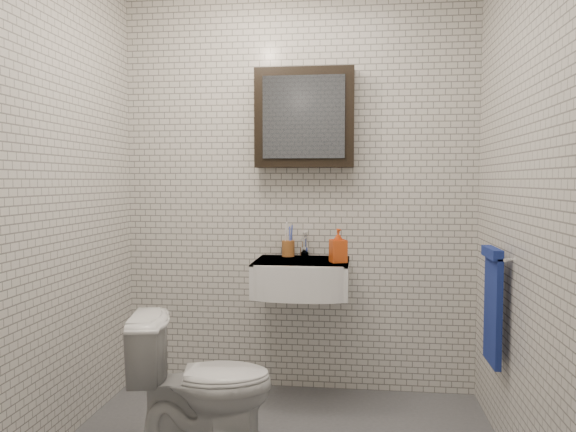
{
  "coord_description": "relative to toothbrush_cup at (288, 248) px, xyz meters",
  "views": [
    {
      "loc": [
        0.37,
        -2.5,
        1.32
      ],
      "look_at": [
        0.01,
        0.45,
        1.13
      ],
      "focal_mm": 35.0,
      "sensor_mm": 36.0,
      "label": 1
    }
  ],
  "objects": [
    {
      "name": "towel_rail",
      "position": [
        1.1,
        -0.59,
        -0.18
      ],
      "size": [
        0.09,
        0.3,
        0.58
      ],
      "color": "silver",
      "rests_on": "room_shell"
    },
    {
      "name": "faucet",
      "position": [
        0.1,
        -0.01,
        0.01
      ],
      "size": [
        0.06,
        0.2,
        0.15
      ],
      "color": "silver",
      "rests_on": "washbasin"
    },
    {
      "name": "toothbrush_cup",
      "position": [
        0.0,
        0.0,
        0.0
      ],
      "size": [
        0.09,
        0.09,
        0.22
      ],
      "rotation": [
        0.0,
        0.0,
        -0.17
      ],
      "color": "#9C5A27",
      "rests_on": "washbasin"
    },
    {
      "name": "washbasin",
      "position": [
        0.1,
        -0.21,
        -0.15
      ],
      "size": [
        0.55,
        0.5,
        0.2
      ],
      "color": "white",
      "rests_on": "room_shell"
    },
    {
      "name": "mirror_cabinet",
      "position": [
        0.1,
        -0.01,
        0.8
      ],
      "size": [
        0.6,
        0.15,
        0.6
      ],
      "color": "black",
      "rests_on": "room_shell"
    },
    {
      "name": "room_shell",
      "position": [
        0.05,
        -0.94,
        0.56
      ],
      "size": [
        2.22,
        2.02,
        2.51
      ],
      "color": "silver",
      "rests_on": "ground"
    },
    {
      "name": "soap_bottle",
      "position": [
        0.32,
        -0.22,
        0.04
      ],
      "size": [
        0.11,
        0.11,
        0.19
      ],
      "primitive_type": "imported",
      "rotation": [
        0.0,
        0.0,
        0.34
      ],
      "color": "orange",
      "rests_on": "washbasin"
    },
    {
      "name": "toilet",
      "position": [
        -0.31,
        -0.85,
        -0.56
      ],
      "size": [
        0.73,
        0.5,
        0.68
      ],
      "primitive_type": "imported",
      "rotation": [
        0.0,
        0.0,
        1.76
      ],
      "color": "silver",
      "rests_on": "ground"
    }
  ]
}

